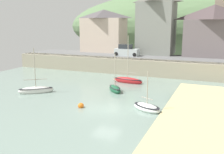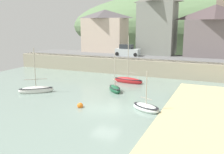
{
  "view_description": "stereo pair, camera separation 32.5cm",
  "coord_description": "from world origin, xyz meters",
  "views": [
    {
      "loc": [
        9.45,
        -21.26,
        7.88
      ],
      "look_at": [
        -2.39,
        7.01,
        1.49
      ],
      "focal_mm": 41.5,
      "sensor_mm": 36.0,
      "label": 1
    },
    {
      "loc": [
        9.75,
        -21.14,
        7.88
      ],
      "look_at": [
        -2.39,
        7.01,
        1.49
      ],
      "focal_mm": 41.5,
      "sensor_mm": 36.0,
      "label": 2
    }
  ],
  "objects": [
    {
      "name": "quay_seawall",
      "position": [
        0.0,
        17.5,
        1.36
      ],
      "size": [
        48.0,
        9.4,
        2.4
      ],
      "color": "gray",
      "rests_on": "ground"
    },
    {
      "name": "hillside_backdrop",
      "position": [
        5.12,
        55.2,
        7.03
      ],
      "size": [
        80.0,
        44.0,
        20.08
      ],
      "color": "#55714A",
      "rests_on": "ground"
    },
    {
      "name": "waterfront_building_left",
      "position": [
        -11.74,
        25.2,
        6.49
      ],
      "size": [
        8.35,
        5.08,
        8.06
      ],
      "color": "beige",
      "rests_on": "ground"
    },
    {
      "name": "waterfront_building_centre",
      "position": [
        -1.41,
        25.2,
        7.89
      ],
      "size": [
        6.51,
        5.94,
        10.83
      ],
      "color": "gray",
      "rests_on": "ground"
    },
    {
      "name": "waterfront_building_right",
      "position": [
        8.13,
        25.2,
        6.71
      ],
      "size": [
        9.29,
        5.95,
        8.48
      ],
      "color": "slate",
      "rests_on": "ground"
    },
    {
      "name": "church_with_spire",
      "position": [
        9.38,
        29.2,
        9.87
      ],
      "size": [
        3.0,
        3.0,
        14.52
      ],
      "color": "gray",
      "rests_on": "ground"
    },
    {
      "name": "sailboat_blue_trim",
      "position": [
        -1.64,
        6.11,
        0.3
      ],
      "size": [
        2.63,
        2.88,
        4.63
      ],
      "rotation": [
        0.0,
        0.0,
        -0.88
      ],
      "color": "#1B5335",
      "rests_on": "ground"
    },
    {
      "name": "sailboat_nearest_shore",
      "position": [
        -9.78,
        1.98,
        0.32
      ],
      "size": [
        3.7,
        3.23,
        5.42
      ],
      "rotation": [
        0.0,
        0.0,
        0.67
      ],
      "color": "white",
      "rests_on": "ground"
    },
    {
      "name": "fishing_boat_green",
      "position": [
        -1.75,
        10.96,
        0.33
      ],
      "size": [
        4.3,
        1.41,
        6.53
      ],
      "rotation": [
        0.0,
        0.0,
        -0.1
      ],
      "color": "#A91E21",
      "rests_on": "ground"
    },
    {
      "name": "sailboat_far_left",
      "position": [
        3.62,
        1.0,
        0.25
      ],
      "size": [
        3.25,
        2.59,
        3.82
      ],
      "rotation": [
        0.0,
        0.0,
        -0.48
      ],
      "color": "white",
      "rests_on": "ground"
    },
    {
      "name": "parked_car_near_slipway",
      "position": [
        -5.39,
        20.7,
        3.2
      ],
      "size": [
        4.12,
        1.82,
        1.95
      ],
      "rotation": [
        0.0,
        0.0,
        -0.01
      ],
      "color": "#B3BEC0",
      "rests_on": "ground"
    },
    {
      "name": "mooring_buoy",
      "position": [
        -2.38,
        -0.69,
        0.17
      ],
      "size": [
        0.57,
        0.57,
        0.57
      ],
      "color": "orange",
      "rests_on": "ground"
    }
  ]
}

